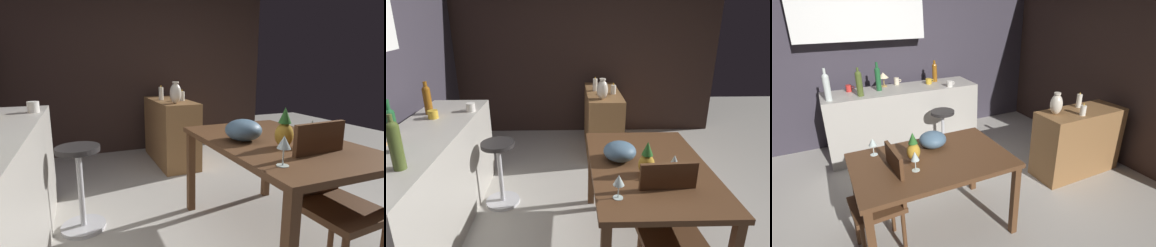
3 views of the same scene
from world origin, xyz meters
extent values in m
plane|color=#B7B2A8|center=(0.00, 0.00, 0.00)|extent=(9.00, 9.00, 0.00)
cube|color=#33231E|center=(2.55, 0.30, 1.30)|extent=(0.10, 4.40, 2.60)
cube|color=#56351E|center=(-0.17, -0.26, 0.72)|extent=(1.35, 0.89, 0.04)
cube|color=#56351E|center=(0.45, 0.13, 0.35)|extent=(0.06, 0.06, 0.70)
cube|color=#56351E|center=(0.45, -0.66, 0.35)|extent=(0.06, 0.06, 0.70)
cube|color=olive|center=(1.80, -0.11, 0.41)|extent=(1.10, 0.44, 0.82)
cube|color=#56351E|center=(-0.68, -0.31, 0.47)|extent=(0.42, 0.42, 0.04)
cube|color=#56351E|center=(-0.51, -0.30, 0.70)|extent=(0.05, 0.38, 0.46)
cylinder|color=#56351E|center=(-0.52, -0.46, 0.22)|extent=(0.04, 0.04, 0.45)
cylinder|color=#56351E|center=(-0.53, -0.14, 0.22)|extent=(0.04, 0.04, 0.45)
cylinder|color=#262323|center=(0.48, 1.03, 0.64)|extent=(0.32, 0.32, 0.04)
cylinder|color=silver|center=(0.48, 1.03, 0.32)|extent=(0.04, 0.04, 0.62)
cylinder|color=silver|center=(0.48, 1.03, 0.01)|extent=(0.34, 0.34, 0.03)
cylinder|color=silver|center=(-0.60, 0.04, 0.74)|extent=(0.06, 0.06, 0.00)
cylinder|color=silver|center=(-0.60, 0.04, 0.79)|extent=(0.01, 0.01, 0.09)
cone|color=silver|center=(-0.60, 0.04, 0.87)|extent=(0.07, 0.07, 0.07)
cylinder|color=silver|center=(-0.36, -0.38, 0.74)|extent=(0.07, 0.07, 0.00)
cylinder|color=silver|center=(-0.36, -0.38, 0.79)|extent=(0.01, 0.01, 0.09)
cone|color=silver|center=(-0.36, -0.38, 0.87)|extent=(0.07, 0.07, 0.08)
ellipsoid|color=gold|center=(-0.31, -0.20, 0.82)|extent=(0.12, 0.12, 0.15)
cone|color=#2D6B28|center=(-0.31, -0.20, 0.94)|extent=(0.08, 0.08, 0.10)
ellipsoid|color=slate|center=(-0.08, -0.05, 0.81)|extent=(0.25, 0.25, 0.15)
cylinder|color=white|center=(0.72, 1.32, 0.94)|extent=(0.09, 0.09, 0.08)
torus|color=white|center=(0.77, 1.32, 0.95)|extent=(0.05, 0.01, 0.05)
cylinder|color=white|center=(1.67, -0.23, 0.88)|extent=(0.07, 0.07, 0.12)
ellipsoid|color=yellow|center=(1.67, -0.23, 0.95)|extent=(0.01, 0.01, 0.03)
cylinder|color=white|center=(1.84, -0.01, 0.90)|extent=(0.06, 0.06, 0.16)
ellipsoid|color=yellow|center=(1.84, -0.01, 1.00)|extent=(0.01, 0.01, 0.03)
ellipsoid|color=beige|center=(1.42, -0.06, 0.94)|extent=(0.14, 0.14, 0.23)
cylinder|color=beige|center=(1.42, -0.06, 1.06)|extent=(0.08, 0.08, 0.02)
camera|label=1|loc=(-1.74, 1.00, 1.25)|focal=26.90mm
camera|label=2|loc=(-2.30, 0.34, 1.85)|focal=29.55mm
camera|label=3|loc=(-0.93, -2.38, 1.98)|focal=27.30mm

